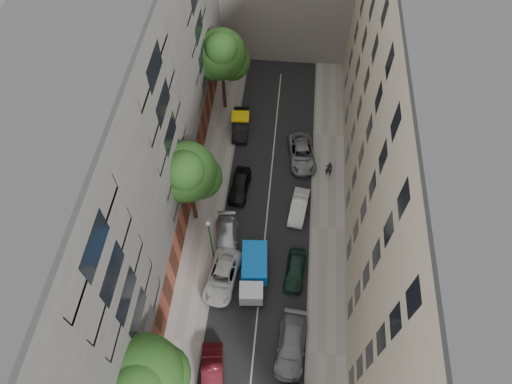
# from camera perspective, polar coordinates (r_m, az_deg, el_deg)

# --- Properties ---
(ground) EXTENTS (120.00, 120.00, 0.00)m
(ground) POSITION_cam_1_polar(r_m,az_deg,el_deg) (41.14, 1.29, -3.95)
(ground) COLOR #4C4C49
(ground) RESTS_ON ground
(road_surface) EXTENTS (8.00, 44.00, 0.02)m
(road_surface) POSITION_cam_1_polar(r_m,az_deg,el_deg) (41.13, 1.29, -3.94)
(road_surface) COLOR black
(road_surface) RESTS_ON ground
(sidewalk_left) EXTENTS (3.00, 44.00, 0.15)m
(sidewalk_left) POSITION_cam_1_polar(r_m,az_deg,el_deg) (41.59, -6.29, -3.23)
(sidewalk_left) COLOR gray
(sidewalk_left) RESTS_ON ground
(sidewalk_right) EXTENTS (3.00, 44.00, 0.15)m
(sidewalk_right) POSITION_cam_1_polar(r_m,az_deg,el_deg) (41.30, 8.94, -4.49)
(sidewalk_right) COLOR gray
(sidewalk_right) RESTS_ON ground
(building_left) EXTENTS (8.00, 44.00, 20.00)m
(building_left) POSITION_cam_1_polar(r_m,az_deg,el_deg) (35.02, -16.72, 6.01)
(building_left) COLOR #4F4C4A
(building_left) RESTS_ON ground
(building_right) EXTENTS (8.00, 44.00, 20.00)m
(building_right) POSITION_cam_1_polar(r_m,az_deg,el_deg) (34.33, 20.27, 3.16)
(building_right) COLOR beige
(building_right) RESTS_ON ground
(tarp_truck) EXTENTS (2.33, 5.13, 2.31)m
(tarp_truck) POSITION_cam_1_polar(r_m,az_deg,el_deg) (37.56, -0.31, -10.01)
(tarp_truck) COLOR black
(tarp_truck) RESTS_ON ground
(car_left_1) EXTENTS (2.14, 4.57, 1.45)m
(car_left_1) POSITION_cam_1_polar(r_m,az_deg,el_deg) (35.79, -5.47, -21.70)
(car_left_1) COLOR #490E15
(car_left_1) RESTS_ON ground
(car_left_2) EXTENTS (3.03, 5.37, 1.42)m
(car_left_2) POSITION_cam_1_polar(r_m,az_deg,el_deg) (38.12, -4.23, -10.52)
(car_left_2) COLOR silver
(car_left_2) RESTS_ON ground
(car_left_3) EXTENTS (2.51, 4.95, 1.38)m
(car_left_3) POSITION_cam_1_polar(r_m,az_deg,el_deg) (39.70, -3.70, -5.77)
(car_left_3) COLOR #B7B8BC
(car_left_3) RESTS_ON ground
(car_left_4) EXTENTS (1.99, 4.32, 1.43)m
(car_left_4) POSITION_cam_1_polar(r_m,az_deg,el_deg) (42.52, -2.06, 0.80)
(car_left_4) COLOR black
(car_left_4) RESTS_ON ground
(car_left_5) EXTENTS (1.86, 4.63, 1.50)m
(car_left_5) POSITION_cam_1_polar(r_m,az_deg,el_deg) (47.29, -1.94, 8.44)
(car_left_5) COLOR black
(car_left_5) RESTS_ON ground
(car_right_1) EXTENTS (2.49, 5.32, 1.50)m
(car_right_1) POSITION_cam_1_polar(r_m,az_deg,el_deg) (36.22, 4.44, -18.57)
(car_right_1) COLOR slate
(car_right_1) RESTS_ON ground
(car_right_2) EXTENTS (1.95, 4.11, 1.36)m
(car_right_2) POSITION_cam_1_polar(r_m,az_deg,el_deg) (38.44, 4.94, -9.69)
(car_right_2) COLOR black
(car_right_2) RESTS_ON ground
(car_right_3) EXTENTS (1.92, 4.16, 1.32)m
(car_right_3) POSITION_cam_1_polar(r_m,az_deg,el_deg) (41.43, 5.36, -1.89)
(car_right_3) COLOR silver
(car_right_3) RESTS_ON ground
(car_right_4) EXTENTS (3.15, 5.52, 1.45)m
(car_right_4) POSITION_cam_1_polar(r_m,az_deg,el_deg) (45.02, 5.73, 4.81)
(car_right_4) COLOR slate
(car_right_4) RESTS_ON ground
(tree_near) EXTENTS (5.41, 5.15, 9.22)m
(tree_near) POSITION_cam_1_polar(r_m,az_deg,el_deg) (30.59, -13.93, -21.75)
(tree_near) COLOR #382619
(tree_near) RESTS_ON sidewalk_left
(tree_mid) EXTENTS (5.18, 4.89, 9.63)m
(tree_mid) POSITION_cam_1_polar(r_m,az_deg,el_deg) (36.14, -8.53, 2.19)
(tree_mid) COLOR #382619
(tree_mid) RESTS_ON sidewalk_left
(tree_far) EXTENTS (5.20, 4.92, 9.75)m
(tree_far) POSITION_cam_1_polar(r_m,az_deg,el_deg) (45.41, -4.26, 16.52)
(tree_far) COLOR #382619
(tree_far) RESTS_ON sidewalk_left
(lamp_post) EXTENTS (0.36, 0.36, 5.82)m
(lamp_post) POSITION_cam_1_polar(r_m,az_deg,el_deg) (36.35, -5.75, -5.54)
(lamp_post) COLOR #1B5F37
(lamp_post) RESTS_ON sidewalk_left
(pedestrian) EXTENTS (0.73, 0.54, 1.84)m
(pedestrian) POSITION_cam_1_polar(r_m,az_deg,el_deg) (43.75, 9.10, 2.87)
(pedestrian) COLOR black
(pedestrian) RESTS_ON sidewalk_right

